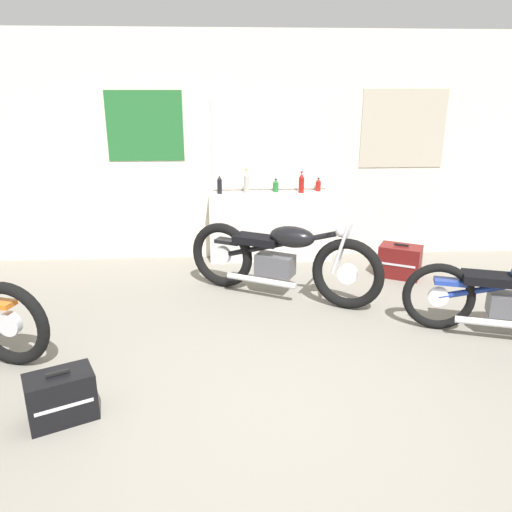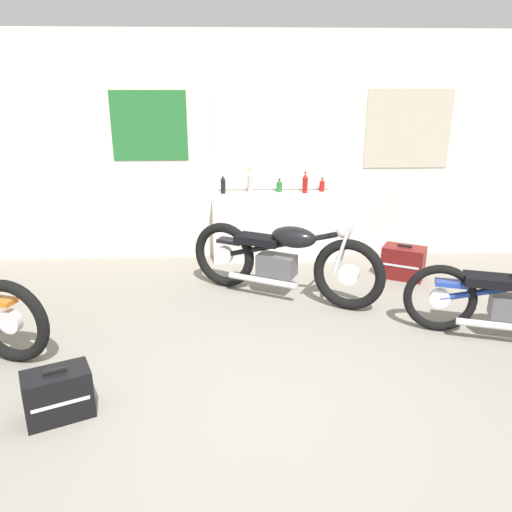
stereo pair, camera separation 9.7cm
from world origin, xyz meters
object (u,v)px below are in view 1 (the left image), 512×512
at_px(bottle_left_center, 247,183).
at_px(bottle_right_center, 301,183).
at_px(hard_case_black, 61,397).
at_px(bottle_center, 276,186).
at_px(motorcycle_black, 281,258).
at_px(bottle_leftmost, 220,185).
at_px(hard_case_darkred, 400,261).
at_px(bottle_rightmost, 318,185).

bearing_deg(bottle_left_center, bottle_right_center, 0.32).
relative_size(bottle_right_center, hard_case_black, 0.53).
height_order(bottle_center, hard_case_black, bottle_center).
height_order(bottle_left_center, motorcycle_black, bottle_left_center).
bearing_deg(bottle_right_center, bottle_left_center, -179.68).
relative_size(bottle_leftmost, motorcycle_black, 0.13).
bearing_deg(bottle_left_center, hard_case_darkred, -20.96).
bearing_deg(bottle_right_center, motorcycle_black, -107.54).
distance_m(bottle_leftmost, bottle_left_center, 0.34).
height_order(bottle_left_center, bottle_center, bottle_left_center).
relative_size(motorcycle_black, hard_case_black, 3.89).
height_order(bottle_center, motorcycle_black, bottle_center).
bearing_deg(bottle_rightmost, bottle_left_center, -174.01).
relative_size(bottle_center, motorcycle_black, 0.09).
bearing_deg(bottle_leftmost, bottle_right_center, -0.05).
distance_m(bottle_rightmost, hard_case_darkred, 1.40).
distance_m(bottle_center, bottle_right_center, 0.33).
distance_m(bottle_center, bottle_rightmost, 0.55).
xyz_separation_m(bottle_leftmost, bottle_left_center, (0.33, -0.00, 0.03)).
relative_size(bottle_center, bottle_rightmost, 0.98).
xyz_separation_m(bottle_rightmost, hard_case_black, (-2.31, -3.29, -0.79)).
bearing_deg(hard_case_darkred, motorcycle_black, -160.69).
bearing_deg(hard_case_darkred, bottle_leftmost, 162.00).
xyz_separation_m(bottle_leftmost, bottle_right_center, (1.02, -0.00, 0.01)).
distance_m(bottle_leftmost, bottle_right_center, 1.02).
distance_m(bottle_leftmost, hard_case_black, 3.47).
bearing_deg(bottle_right_center, hard_case_darkred, -32.09).
height_order(bottle_left_center, bottle_right_center, bottle_left_center).
xyz_separation_m(bottle_rightmost, motorcycle_black, (-0.61, -1.29, -0.53)).
bearing_deg(bottle_leftmost, bottle_rightmost, 4.18).
relative_size(bottle_right_center, hard_case_darkred, 0.48).
bearing_deg(bottle_leftmost, bottle_left_center, -0.83).
xyz_separation_m(bottle_right_center, hard_case_black, (-2.08, -3.19, -0.83)).
distance_m(bottle_left_center, hard_case_black, 3.59).
relative_size(bottle_leftmost, hard_case_darkred, 0.44).
height_order(bottle_center, hard_case_darkred, bottle_center).
bearing_deg(bottle_rightmost, hard_case_darkred, -42.02).
relative_size(bottle_leftmost, bottle_center, 1.48).
bearing_deg(motorcycle_black, bottle_center, 87.09).
bearing_deg(hard_case_darkred, hard_case_black, -141.69).
height_order(bottle_right_center, hard_case_black, bottle_right_center).
relative_size(bottle_leftmost, bottle_right_center, 0.92).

